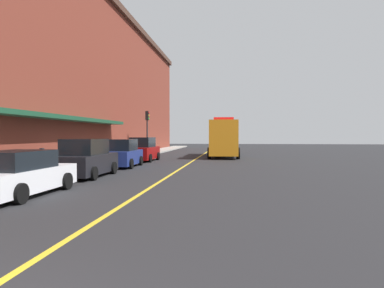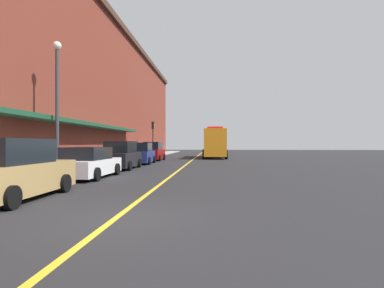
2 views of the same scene
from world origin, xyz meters
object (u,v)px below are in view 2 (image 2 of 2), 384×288
object	(u,v)px
parked_car_3	(141,154)
parking_meter_1	(92,154)
parked_car_4	(153,152)
utility_truck	(214,144)
traffic_light_near	(153,132)
parked_car_1	(89,163)
parked_car_2	(121,156)
street_lamp_left	(57,93)
parking_meter_0	(83,155)
parked_car_0	(11,171)

from	to	relation	value
parked_car_3	parking_meter_1	size ratio (longest dim) A/B	3.19
parked_car_4	utility_truck	size ratio (longest dim) A/B	0.47
parking_meter_1	utility_truck	bearing A→B (deg)	68.10
traffic_light_near	utility_truck	bearing A→B (deg)	-4.44
parked_car_1	parked_car_2	bearing A→B (deg)	0.13
street_lamp_left	traffic_light_near	bearing A→B (deg)	88.35
parking_meter_1	traffic_light_near	size ratio (longest dim) A/B	0.31
parked_car_1	parked_car_3	distance (m)	11.09
parked_car_1	utility_truck	world-z (taller)	utility_truck
parking_meter_1	traffic_light_near	distance (m)	19.72
parked_car_2	parked_car_3	world-z (taller)	parked_car_2
parked_car_1	parked_car_3	size ratio (longest dim) A/B	1.12
parked_car_4	street_lamp_left	xyz separation A→B (m)	(-2.05, -15.89, 3.52)
parked_car_4	parking_meter_0	distance (m)	14.09
parked_car_3	parking_meter_0	bearing A→B (deg)	168.84
parked_car_1	parked_car_3	xyz separation A→B (m)	(0.11, 11.08, 0.10)
parked_car_0	traffic_light_near	world-z (taller)	traffic_light_near
parked_car_3	utility_truck	size ratio (longest dim) A/B	0.46
utility_truck	parking_meter_0	distance (m)	21.83
parked_car_1	parking_meter_1	xyz separation A→B (m)	(-1.32, 3.85, 0.32)
parked_car_2	traffic_light_near	bearing A→B (deg)	3.65
parked_car_0	parked_car_2	bearing A→B (deg)	-0.04
parked_car_0	parked_car_4	distance (m)	22.69
parked_car_3	utility_truck	bearing A→B (deg)	-29.58
utility_truck	parking_meter_0	xyz separation A→B (m)	(-7.65, -20.44, -0.66)
parked_car_3	parking_meter_0	world-z (taller)	parked_car_3
parked_car_0	parked_car_4	xyz separation A→B (m)	(0.06, 22.69, 0.00)
parked_car_3	parked_car_4	xyz separation A→B (m)	(0.02, 5.37, 0.04)
street_lamp_left	utility_truck	bearing A→B (deg)	69.72
parking_meter_0	parking_meter_1	world-z (taller)	same
utility_truck	traffic_light_near	distance (m)	7.74
parking_meter_1	parked_car_0	bearing A→B (deg)	-82.13
traffic_light_near	parked_car_3	bearing A→B (deg)	-83.70
parking_meter_0	parking_meter_1	distance (m)	1.41
parked_car_4	traffic_light_near	xyz separation A→B (m)	(-1.39, 7.01, 2.28)
utility_truck	street_lamp_left	distance (m)	23.94
parked_car_4	utility_truck	xyz separation A→B (m)	(6.19, 6.42, 0.84)
parked_car_4	street_lamp_left	world-z (taller)	street_lamp_left
utility_truck	street_lamp_left	world-z (taller)	street_lamp_left
parked_car_1	parking_meter_0	bearing A→B (deg)	28.93
street_lamp_left	parking_meter_0	bearing A→B (deg)	72.24
parked_car_3	street_lamp_left	distance (m)	11.29
parked_car_1	street_lamp_left	xyz separation A→B (m)	(-1.92, 0.56, 3.66)
parked_car_3	street_lamp_left	world-z (taller)	street_lamp_left
parked_car_1	traffic_light_near	bearing A→B (deg)	3.53
utility_truck	parking_meter_1	size ratio (longest dim) A/B	6.99
parked_car_0	street_lamp_left	xyz separation A→B (m)	(-1.99, 6.80, 3.53)
parked_car_0	parking_meter_0	xyz separation A→B (m)	(-1.39, 8.67, 0.19)
utility_truck	traffic_light_near	world-z (taller)	traffic_light_near
parked_car_1	parking_meter_1	bearing A→B (deg)	19.40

